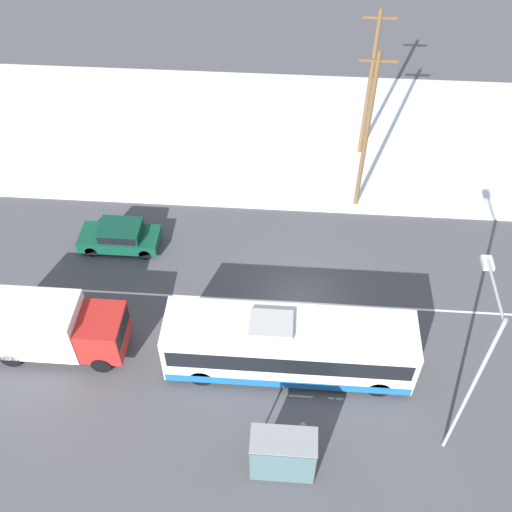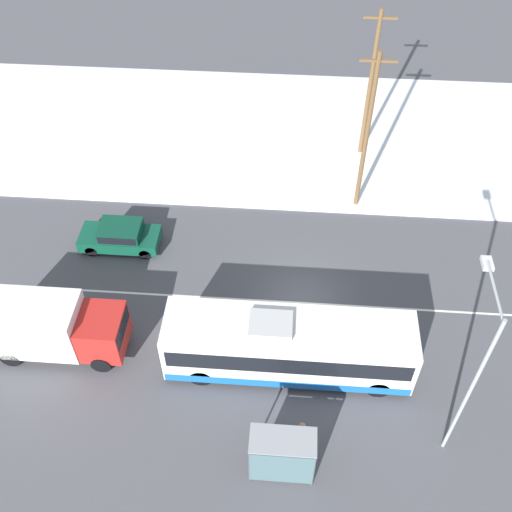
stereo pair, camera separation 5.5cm
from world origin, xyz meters
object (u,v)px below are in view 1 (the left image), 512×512
at_px(bus_shelter, 283,456).
at_px(utility_pole_snowlot, 370,84).
at_px(sedan_car, 120,235).
at_px(pedestrian_at_stop, 302,433).
at_px(utility_pole_roadside, 367,133).
at_px(city_bus, 289,346).
at_px(box_truck, 49,327).
at_px(streetlamp, 475,362).

relative_size(bus_shelter, utility_pole_snowlot, 0.27).
xyz_separation_m(sedan_car, bus_shelter, (8.99, -11.85, 0.88)).
bearing_deg(pedestrian_at_stop, utility_pole_roadside, 79.30).
bearing_deg(pedestrian_at_stop, city_bus, 100.08).
height_order(pedestrian_at_stop, utility_pole_snowlot, utility_pole_snowlot).
xyz_separation_m(city_bus, bus_shelter, (-0.05, -4.99, 0.13)).
bearing_deg(box_truck, utility_pole_roadside, 37.77).
bearing_deg(utility_pole_roadside, streetlamp, -77.97).
distance_m(sedan_car, streetlamp, 18.73).
bearing_deg(bus_shelter, utility_pole_snowlot, 79.29).
distance_m(box_truck, bus_shelter, 11.71).
bearing_deg(pedestrian_at_stop, utility_pole_snowlot, 80.65).
relative_size(sedan_car, bus_shelter, 1.67).
xyz_separation_m(box_truck, pedestrian_at_stop, (11.21, -3.97, -0.51)).
relative_size(pedestrian_at_stop, streetlamp, 0.22).
bearing_deg(utility_pole_roadside, city_bus, -107.39).
distance_m(sedan_car, utility_pole_snowlot, 16.35).
xyz_separation_m(bus_shelter, utility_pole_snowlot, (3.97, 20.99, 3.11)).
height_order(box_truck, bus_shelter, box_truck).
height_order(pedestrian_at_stop, bus_shelter, bus_shelter).
xyz_separation_m(bus_shelter, streetlamp, (6.47, 2.23, 3.55)).
height_order(streetlamp, utility_pole_roadside, utility_pole_roadside).
xyz_separation_m(pedestrian_at_stop, utility_pole_snowlot, (3.25, 19.75, 3.67)).
distance_m(city_bus, utility_pole_snowlot, 16.79).
xyz_separation_m(streetlamp, utility_pole_roadside, (-2.95, 13.82, -0.32)).
xyz_separation_m(sedan_car, utility_pole_roadside, (12.51, 4.21, 4.10)).
xyz_separation_m(box_truck, streetlamp, (16.95, -2.97, 3.59)).
xyz_separation_m(city_bus, utility_pole_snowlot, (3.92, 16.00, 3.24)).
bearing_deg(box_truck, utility_pole_snowlot, 47.51).
bearing_deg(city_bus, sedan_car, 142.81).
bearing_deg(pedestrian_at_stop, streetlamp, 9.85).
bearing_deg(streetlamp, box_truck, 170.06).
relative_size(city_bus, bus_shelter, 4.27).
height_order(box_truck, utility_pole_snowlot, utility_pole_snowlot).
distance_m(box_truck, streetlamp, 17.58).
relative_size(box_truck, pedestrian_at_stop, 3.52).
height_order(city_bus, box_truck, city_bus).
relative_size(city_bus, utility_pole_snowlot, 1.15).
height_order(bus_shelter, utility_pole_snowlot, utility_pole_snowlot).
height_order(box_truck, sedan_car, box_truck).
bearing_deg(city_bus, streetlamp, -23.24).
relative_size(city_bus, utility_pole_roadside, 1.13).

